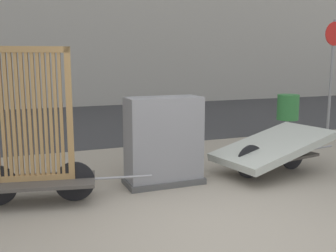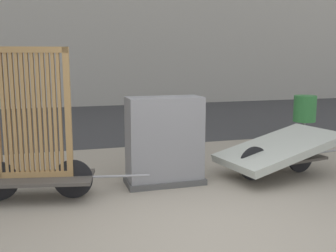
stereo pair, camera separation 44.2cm
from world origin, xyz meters
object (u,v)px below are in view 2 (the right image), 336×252
utility_cabinet (164,144)px  bike_cart_with_mattress (279,150)px  trash_bin (305,109)px  bike_cart_with_bedframe (34,145)px

utility_cabinet → bike_cart_with_mattress: bearing=-4.7°
bike_cart_with_mattress → trash_bin: bearing=38.1°
bike_cart_with_bedframe → bike_cart_with_mattress: bike_cart_with_bedframe is taller
bike_cart_with_bedframe → bike_cart_with_mattress: bearing=11.5°
utility_cabinet → trash_bin: size_ratio=1.27×
bike_cart_with_bedframe → bike_cart_with_mattress: size_ratio=0.92×
bike_cart_with_bedframe → utility_cabinet: 1.68m
trash_bin → utility_cabinet: bearing=-150.9°
bike_cart_with_bedframe → bike_cart_with_mattress: 3.37m
bike_cart_with_mattress → trash_bin: 2.98m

